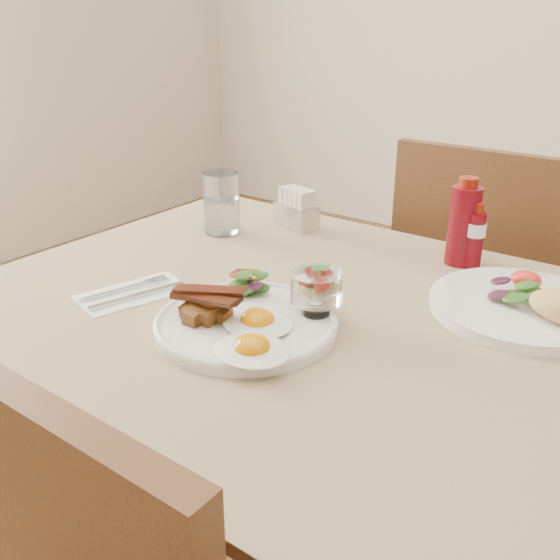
{
  "coord_description": "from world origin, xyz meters",
  "views": [
    {
      "loc": [
        0.42,
        -0.76,
        1.2
      ],
      "look_at": [
        -0.11,
        -0.05,
        0.82
      ],
      "focal_mm": 40.0,
      "sensor_mm": 36.0,
      "label": 1
    }
  ],
  "objects": [
    {
      "name": "napkin_cutlery",
      "position": [
        -0.36,
        -0.13,
        0.75
      ],
      "size": [
        0.15,
        0.2,
        0.01
      ],
      "rotation": [
        0.0,
        0.0,
        -0.29
      ],
      "color": "white",
      "rests_on": "table"
    },
    {
      "name": "fruit_cup",
      "position": [
        -0.05,
        -0.03,
        0.81
      ],
      "size": [
        0.08,
        0.08,
        0.08
      ],
      "rotation": [
        0.0,
        0.0,
        -0.17
      ],
      "color": "white",
      "rests_on": "main_plate"
    },
    {
      "name": "ketchup_bottle",
      "position": [
        0.03,
        0.34,
        0.83
      ],
      "size": [
        0.06,
        0.06,
        0.17
      ],
      "rotation": [
        0.0,
        0.0,
        0.06
      ],
      "color": "#59050E",
      "rests_on": "table"
    },
    {
      "name": "bacon_potato_pile",
      "position": [
        -0.17,
        -0.15,
        0.79
      ],
      "size": [
        0.12,
        0.08,
        0.05
      ],
      "rotation": [
        0.0,
        0.0,
        -0.25
      ],
      "color": "brown",
      "rests_on": "main_plate"
    },
    {
      "name": "chair_far",
      "position": [
        0.0,
        0.66,
        0.52
      ],
      "size": [
        0.42,
        0.42,
        0.93
      ],
      "color": "brown",
      "rests_on": "ground"
    },
    {
      "name": "main_plate",
      "position": [
        -0.13,
        -0.11,
        0.76
      ],
      "size": [
        0.28,
        0.28,
        0.02
      ],
      "primitive_type": "cylinder",
      "color": "white",
      "rests_on": "table"
    },
    {
      "name": "hot_sauce_bottle",
      "position": [
        0.06,
        0.33,
        0.81
      ],
      "size": [
        0.04,
        0.04,
        0.13
      ],
      "rotation": [
        0.0,
        0.0,
        -0.2
      ],
      "color": "#59050E",
      "rests_on": "table"
    },
    {
      "name": "sugar_caddy",
      "position": [
        -0.34,
        0.33,
        0.79
      ],
      "size": [
        0.11,
        0.08,
        0.09
      ],
      "rotation": [
        0.0,
        0.0,
        -0.25
      ],
      "color": "silver",
      "rests_on": "table"
    },
    {
      "name": "table",
      "position": [
        0.0,
        0.0,
        0.66
      ],
      "size": [
        1.33,
        0.88,
        0.75
      ],
      "color": "brown",
      "rests_on": "ground"
    },
    {
      "name": "water_glass",
      "position": [
        -0.46,
        0.21,
        0.81
      ],
      "size": [
        0.08,
        0.08,
        0.13
      ],
      "color": "white",
      "rests_on": "table"
    },
    {
      "name": "side_salad",
      "position": [
        -0.18,
        -0.03,
        0.79
      ],
      "size": [
        0.07,
        0.07,
        0.04
      ],
      "rotation": [
        0.0,
        0.0,
        -0.03
      ],
      "color": "#234C14",
      "rests_on": "main_plate"
    },
    {
      "name": "second_plate",
      "position": [
        0.21,
        0.19,
        0.77
      ],
      "size": [
        0.31,
        0.29,
        0.07
      ],
      "rotation": [
        0.0,
        0.0,
        0.07
      ],
      "color": "white",
      "rests_on": "table"
    },
    {
      "name": "fried_eggs",
      "position": [
        -0.08,
        -0.15,
        0.78
      ],
      "size": [
        0.18,
        0.2,
        0.03
      ],
      "rotation": [
        0.0,
        0.0,
        -0.35
      ],
      "color": "white",
      "rests_on": "main_plate"
    }
  ]
}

